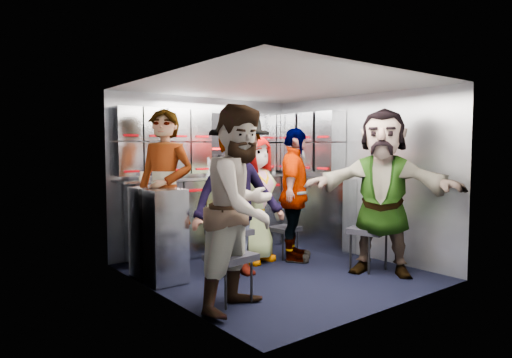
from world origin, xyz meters
TOP-DOWN VIEW (x-y plane):
  - floor at (0.00, 0.00)m, footprint 3.00×3.00m
  - wall_back at (0.00, 1.50)m, footprint 2.80×0.04m
  - wall_left at (-1.40, 0.00)m, footprint 0.04×3.00m
  - wall_right at (1.40, 0.00)m, footprint 0.04×3.00m
  - ceiling at (0.00, 0.00)m, footprint 2.80×3.00m
  - cart_bank_back at (0.00, 1.29)m, footprint 2.68×0.38m
  - cart_bank_left at (-1.19, 0.56)m, footprint 0.38×0.76m
  - counter at (0.00, 1.29)m, footprint 2.68×0.42m
  - locker_bank_back at (0.00, 1.35)m, footprint 2.68×0.28m
  - locker_bank_right at (1.25, 0.70)m, footprint 0.28×1.00m
  - right_cabinet at (1.25, 0.60)m, footprint 0.28×1.20m
  - coffee_niche at (0.18, 1.41)m, footprint 0.46×0.16m
  - red_latch_strip at (0.00, 1.09)m, footprint 2.60×0.02m
  - jump_seat_near_left at (-0.99, -0.52)m, footprint 0.42×0.41m
  - jump_seat_mid_left at (-0.42, 0.33)m, footprint 0.43×0.40m
  - jump_seat_center at (0.11, 0.73)m, footprint 0.52×0.51m
  - jump_seat_mid_right at (0.54, 0.46)m, footprint 0.36×0.35m
  - jump_seat_near_right at (0.91, -0.57)m, footprint 0.52×0.51m
  - attendant_standing at (-1.05, 0.66)m, footprint 0.73×0.80m
  - attendant_arc_a at (-0.99, -0.70)m, footprint 1.06×0.95m
  - attendant_arc_b at (-0.42, 0.15)m, footprint 1.20×0.74m
  - attendant_arc_c at (0.11, 0.55)m, footprint 0.84×0.62m
  - attendant_arc_d at (0.54, 0.28)m, footprint 1.00×0.95m
  - attendant_arc_e at (0.91, -0.75)m, footprint 1.37×1.76m
  - bottle_left at (-0.13, 1.24)m, footprint 0.07×0.07m
  - bottle_mid at (-0.14, 1.24)m, footprint 0.07×0.07m
  - bottle_right at (1.00, 1.24)m, footprint 0.06×0.06m
  - cup_left at (-1.06, 1.23)m, footprint 0.08×0.08m
  - cup_right at (1.25, 1.23)m, footprint 0.09×0.09m

SIDE VIEW (x-z plane):
  - floor at x=0.00m, z-range 0.00..0.00m
  - jump_seat_mid_right at x=0.54m, z-range 0.15..0.56m
  - jump_seat_near_left at x=-0.99m, z-range 0.17..0.63m
  - jump_seat_near_right at x=0.91m, z-range 0.19..0.69m
  - jump_seat_mid_left at x=-0.42m, z-range 0.19..0.69m
  - jump_seat_center at x=0.11m, z-range 0.19..0.70m
  - cart_bank_back at x=0.00m, z-range 0.00..0.99m
  - cart_bank_left at x=-1.19m, z-range 0.00..0.99m
  - right_cabinet at x=1.25m, z-range 0.00..1.00m
  - attendant_arc_c at x=0.11m, z-range 0.00..1.56m
  - attendant_arc_d at x=0.54m, z-range 0.00..1.66m
  - red_latch_strip at x=0.00m, z-range 0.86..0.90m
  - attendant_arc_a at x=-0.99m, z-range 0.00..1.79m
  - attendant_arc_b at x=-0.42m, z-range 0.00..1.81m
  - attendant_standing at x=-1.05m, z-range 0.00..1.84m
  - attendant_arc_e at x=0.91m, z-range 0.00..1.86m
  - counter at x=0.00m, z-range 1.00..1.03m
  - wall_back at x=0.00m, z-range 0.00..2.10m
  - wall_left at x=-1.40m, z-range 0.00..2.10m
  - wall_right at x=1.40m, z-range 0.00..2.10m
  - cup_right at x=1.25m, z-range 1.03..1.12m
  - cup_left at x=-1.06m, z-range 1.03..1.13m
  - bottle_right at x=1.00m, z-range 1.03..1.26m
  - bottle_left at x=-0.13m, z-range 1.03..1.27m
  - bottle_mid at x=-0.14m, z-range 1.03..1.29m
  - coffee_niche at x=0.18m, z-range 1.05..1.89m
  - locker_bank_back at x=0.00m, z-range 1.08..1.90m
  - locker_bank_right at x=1.25m, z-range 1.08..1.90m
  - ceiling at x=0.00m, z-range 2.09..2.11m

